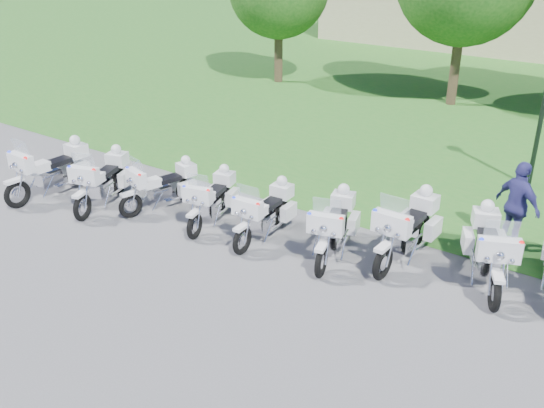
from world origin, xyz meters
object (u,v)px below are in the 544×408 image
Objects in this scene: motorcycle_1 at (103,179)px; motorcycle_0 at (52,168)px; motorcycle_3 at (212,198)px; motorcycle_6 at (408,227)px; motorcycle_5 at (334,225)px; motorcycle_2 at (163,184)px; motorcycle_7 at (489,248)px; motorcycle_4 at (266,211)px; bystander_c at (517,206)px.

motorcycle_0 is at bearing -5.70° from motorcycle_1.
motorcycle_3 is 0.85× the size of motorcycle_6.
motorcycle_5 is at bearing 171.88° from motorcycle_3.
motorcycle_5 is (5.86, 1.03, -0.00)m from motorcycle_1.
motorcycle_2 is (1.36, 0.67, -0.06)m from motorcycle_1.
motorcycle_3 is (2.83, 0.75, -0.06)m from motorcycle_1.
motorcycle_2 is (2.86, 1.00, -0.09)m from motorcycle_0.
motorcycle_7 reaches higher than motorcycle_1.
motorcycle_1 is 2.93m from motorcycle_3.
motorcycle_1 is 7.37m from motorcycle_6.
motorcycle_2 is at bearing -10.45° from motorcycle_3.
motorcycle_4 is at bearing -166.54° from motorcycle_0.
motorcycle_4 is at bearing -12.54° from motorcycle_7.
bystander_c is (8.84, 3.44, 0.30)m from motorcycle_1.
motorcycle_6 is (4.34, 0.98, 0.10)m from motorcycle_3.
motorcycle_5 is at bearing -176.06° from motorcycle_4.
motorcycle_0 is at bearing 15.23° from motorcycle_6.
bystander_c is (2.98, 2.41, 0.30)m from motorcycle_5.
motorcycle_7 is (10.30, 2.14, -0.00)m from motorcycle_0.
motorcycle_7 is (1.62, 0.08, -0.01)m from motorcycle_6.
motorcycle_4 is (1.43, 0.09, 0.01)m from motorcycle_3.
motorcycle_6 reaches higher than motorcycle_0.
motorcycle_2 is 1.48m from motorcycle_3.
motorcycle_7 reaches higher than motorcycle_5.
motorcycle_0 is 1.29× the size of bystander_c.
motorcycle_5 reaches higher than motorcycle_3.
motorcycle_1 is 1.08× the size of motorcycle_2.
motorcycle_0 is 1.08× the size of motorcycle_7.
motorcycle_3 is 0.96× the size of motorcycle_4.
motorcycle_0 is 1.18× the size of motorcycle_2.
motorcycle_0 reaches higher than motorcycle_1.
motorcycle_4 is (4.26, 0.84, -0.04)m from motorcycle_1.
bystander_c is at bearing -144.19° from motorcycle_2.
motorcycle_4 is 0.88× the size of motorcycle_6.
bystander_c reaches higher than motorcycle_2.
motorcycle_1 is 1.07× the size of motorcycle_3.
motorcycle_1 is 1.03× the size of motorcycle_4.
motorcycle_3 is at bearing -161.51° from motorcycle_2.
motorcycle_4 reaches higher than motorcycle_2.
motorcycle_5 is (3.03, 0.28, 0.06)m from motorcycle_3.
motorcycle_6 reaches higher than motorcycle_2.
motorcycle_0 is 1.13× the size of motorcycle_4.
motorcycle_5 is (1.60, 0.19, 0.04)m from motorcycle_4.
motorcycle_6 is 2.41m from bystander_c.
bystander_c is at bearing -132.34° from motorcycle_6.
motorcycle_3 is at bearing 0.66° from motorcycle_4.
motorcycle_0 is 7.49m from motorcycle_5.
motorcycle_4 is 1.61m from motorcycle_5.
motorcycle_1 and motorcycle_5 have the same top height.
motorcycle_4 is at bearing -161.22° from motorcycle_2.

